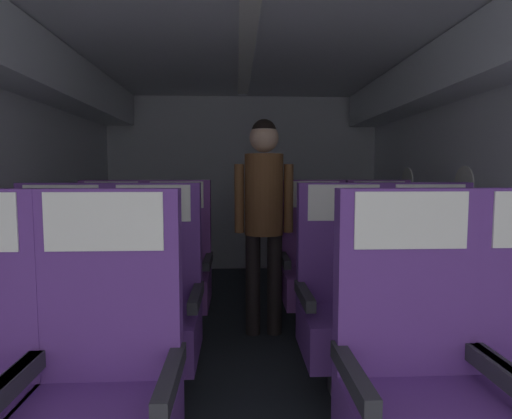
# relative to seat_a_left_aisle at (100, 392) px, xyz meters

# --- Properties ---
(ground) EXTENTS (3.56, 5.70, 0.02)m
(ground) POSITION_rel_seat_a_left_aisle_xyz_m (0.53, 1.23, -0.49)
(ground) COLOR #23282D
(fuselage_shell) EXTENTS (3.44, 5.35, 2.19)m
(fuselage_shell) POSITION_rel_seat_a_left_aisle_xyz_m (0.53, 1.49, 1.09)
(fuselage_shell) COLOR silver
(fuselage_shell) RESTS_ON ground
(seat_a_left_aisle) EXTENTS (0.53, 0.49, 1.14)m
(seat_a_left_aisle) POSITION_rel_seat_a_left_aisle_xyz_m (0.00, 0.00, 0.00)
(seat_a_left_aisle) COLOR #38383D
(seat_a_left_aisle) RESTS_ON ground
(seat_a_right_window) EXTENTS (0.53, 0.49, 1.14)m
(seat_a_right_window) POSITION_rel_seat_a_left_aisle_xyz_m (1.05, -0.01, 0.00)
(seat_a_right_window) COLOR #38383D
(seat_a_right_window) RESTS_ON ground
(seat_b_left_window) EXTENTS (0.53, 0.49, 1.14)m
(seat_b_left_window) POSITION_rel_seat_a_left_aisle_xyz_m (-0.50, 0.87, 0.00)
(seat_b_left_window) COLOR #38383D
(seat_b_left_window) RESTS_ON ground
(seat_b_left_aisle) EXTENTS (0.53, 0.49, 1.14)m
(seat_b_left_aisle) POSITION_rel_seat_a_left_aisle_xyz_m (-0.00, 0.86, 0.00)
(seat_b_left_aisle) COLOR #38383D
(seat_b_left_aisle) RESTS_ON ground
(seat_b_right_aisle) EXTENTS (0.53, 0.49, 1.14)m
(seat_b_right_aisle) POSITION_rel_seat_a_left_aisle_xyz_m (1.54, 0.88, 0.00)
(seat_b_right_aisle) COLOR #38383D
(seat_b_right_aisle) RESTS_ON ground
(seat_b_right_window) EXTENTS (0.53, 0.49, 1.14)m
(seat_b_right_window) POSITION_rel_seat_a_left_aisle_xyz_m (1.04, 0.87, 0.00)
(seat_b_right_window) COLOR #38383D
(seat_b_right_window) RESTS_ON ground
(seat_c_left_window) EXTENTS (0.53, 0.49, 1.14)m
(seat_c_left_window) POSITION_rel_seat_a_left_aisle_xyz_m (-0.49, 1.78, 0.00)
(seat_c_left_window) COLOR #38383D
(seat_c_left_window) RESTS_ON ground
(seat_c_left_aisle) EXTENTS (0.53, 0.49, 1.14)m
(seat_c_left_aisle) POSITION_rel_seat_a_left_aisle_xyz_m (-0.00, 1.75, 0.00)
(seat_c_left_aisle) COLOR #38383D
(seat_c_left_aisle) RESTS_ON ground
(seat_c_right_aisle) EXTENTS (0.53, 0.49, 1.14)m
(seat_c_right_aisle) POSITION_rel_seat_a_left_aisle_xyz_m (1.55, 1.77, 0.00)
(seat_c_right_aisle) COLOR #38383D
(seat_c_right_aisle) RESTS_ON ground
(seat_c_right_window) EXTENTS (0.53, 0.49, 1.14)m
(seat_c_right_window) POSITION_rel_seat_a_left_aisle_xyz_m (1.04, 1.78, 0.00)
(seat_c_right_window) COLOR #38383D
(seat_c_right_window) RESTS_ON ground
(flight_attendant) EXTENTS (0.43, 0.28, 1.58)m
(flight_attendant) POSITION_rel_seat_a_left_aisle_xyz_m (0.65, 1.71, 0.49)
(flight_attendant) COLOR black
(flight_attendant) RESTS_ON ground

